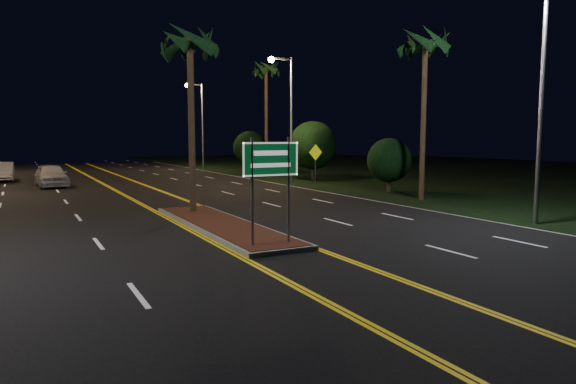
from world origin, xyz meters
TOP-DOWN VIEW (x-y plane):
  - ground at (0.00, 0.00)m, footprint 120.00×120.00m
  - grass_right at (30.00, 25.00)m, footprint 40.00×110.00m
  - median_island at (0.00, 7.00)m, footprint 2.25×10.25m
  - highway_sign at (0.00, 2.80)m, footprint 1.80×0.08m
  - streetlight_right_near at (10.61, 2.00)m, footprint 1.91×0.44m
  - streetlight_right_mid at (10.61, 22.00)m, footprint 1.91×0.44m
  - streetlight_right_far at (10.61, 42.00)m, footprint 1.91×0.44m
  - palm_median at (0.00, 10.50)m, footprint 2.40×2.40m
  - palm_right_near at (12.50, 10.00)m, footprint 2.40×2.40m
  - palm_right_far at (12.80, 30.00)m, footprint 2.40×2.40m
  - shrub_near at (13.50, 14.00)m, footprint 2.70×2.70m
  - shrub_mid at (14.00, 24.00)m, footprint 3.78×3.78m
  - shrub_far at (13.80, 36.00)m, footprint 3.24×3.24m
  - car_near at (-4.65, 27.25)m, footprint 2.69×5.61m
  - car_far at (-7.69, 33.99)m, footprint 2.32×5.13m
  - warning_sign at (13.00, 21.93)m, footprint 1.18×0.18m

SIDE VIEW (x-z plane):
  - ground at x=0.00m, z-range 0.00..0.00m
  - grass_right at x=30.00m, z-range 0.00..0.01m
  - median_island at x=0.00m, z-range 0.00..0.17m
  - car_far at x=-7.69m, z-range 0.00..1.69m
  - car_near at x=-4.65m, z-range 0.00..1.82m
  - warning_sign at x=13.00m, z-range 0.46..3.28m
  - shrub_near at x=13.50m, z-range 0.30..3.60m
  - shrub_far at x=13.80m, z-range 0.36..4.32m
  - highway_sign at x=0.00m, z-range 0.80..4.00m
  - shrub_mid at x=14.00m, z-range 0.42..5.04m
  - streetlight_right_near at x=10.61m, z-range 1.16..10.16m
  - streetlight_right_mid at x=10.61m, z-range 1.16..10.16m
  - streetlight_right_far at x=10.61m, z-range 1.16..10.16m
  - palm_median at x=0.00m, z-range 3.13..11.43m
  - palm_right_near at x=12.50m, z-range 3.56..12.86m
  - palm_right_far at x=12.80m, z-range 3.99..14.29m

